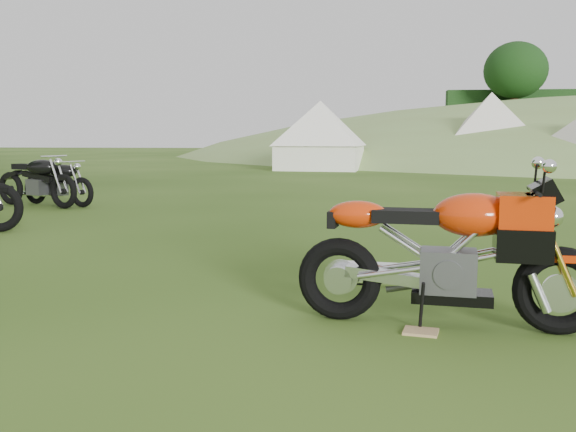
% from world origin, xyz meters
% --- Properties ---
extents(ground, '(120.00, 120.00, 0.00)m').
position_xyz_m(ground, '(0.00, 0.00, 0.00)').
color(ground, '#233F0D').
rests_on(ground, ground).
extents(sport_motorcycle, '(1.96, 0.71, 1.15)m').
position_xyz_m(sport_motorcycle, '(1.12, -0.72, 0.57)').
color(sport_motorcycle, red).
rests_on(sport_motorcycle, ground).
extents(plywood_board, '(0.25, 0.22, 0.02)m').
position_xyz_m(plywood_board, '(0.95, -0.89, 0.01)').
color(plywood_board, tan).
rests_on(plywood_board, ground).
extents(vintage_moto_c, '(1.93, 1.10, 1.00)m').
position_xyz_m(vintage_moto_c, '(-5.30, 5.85, 0.50)').
color(vintage_moto_c, black).
rests_on(vintage_moto_c, ground).
extents(vintage_moto_d, '(1.71, 1.00, 0.89)m').
position_xyz_m(vintage_moto_d, '(-5.00, 6.07, 0.44)').
color(vintage_moto_d, black).
rests_on(vintage_moto_d, ground).
extents(tent_left, '(3.27, 3.27, 2.59)m').
position_xyz_m(tent_left, '(-1.12, 19.25, 1.30)').
color(tent_left, white).
rests_on(tent_left, ground).
extents(tent_mid, '(3.54, 3.54, 2.86)m').
position_xyz_m(tent_mid, '(5.65, 22.23, 1.43)').
color(tent_mid, silver).
rests_on(tent_mid, ground).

